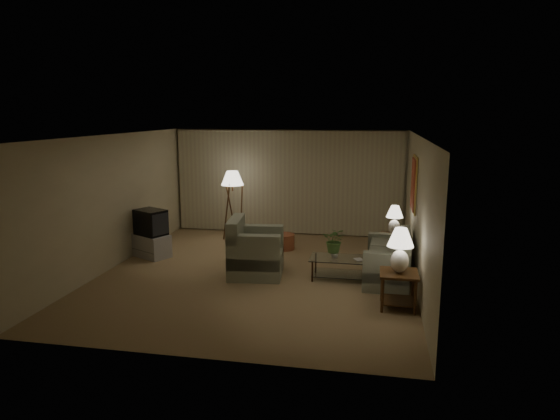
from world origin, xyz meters
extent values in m
plane|color=olive|center=(0.00, 0.00, 0.00)|extent=(7.00, 7.00, 0.00)
cube|color=beige|center=(0.00, 3.50, 1.35)|extent=(6.00, 0.04, 2.70)
cube|color=beige|center=(-3.00, 0.00, 1.35)|extent=(0.04, 7.00, 2.70)
cube|color=beige|center=(3.00, 0.00, 1.35)|extent=(0.04, 7.00, 2.70)
cube|color=white|center=(0.00, 0.00, 2.70)|extent=(6.00, 7.00, 0.04)
cube|color=beige|center=(0.00, 3.42, 1.35)|extent=(5.85, 0.12, 2.65)
cube|color=gold|center=(2.98, 0.80, 1.75)|extent=(0.03, 0.90, 1.10)
cube|color=maroon|center=(2.95, 0.80, 1.75)|extent=(0.02, 0.80, 1.00)
cube|color=gray|center=(2.50, 0.09, 0.19)|extent=(1.70, 0.97, 0.38)
cube|color=gray|center=(-0.01, -0.07, 0.23)|extent=(1.29, 1.24, 0.47)
cube|color=#391D0F|center=(2.65, -1.26, 0.58)|extent=(0.61, 0.61, 0.04)
cube|color=#391D0F|center=(2.65, -1.26, 0.12)|extent=(0.52, 0.52, 0.02)
cylinder|color=#391D0F|center=(2.40, -1.51, 0.28)|extent=(0.05, 0.05, 0.56)
cylinder|color=#391D0F|center=(2.40, -1.01, 0.28)|extent=(0.05, 0.05, 0.56)
cylinder|color=#391D0F|center=(2.90, -1.51, 0.28)|extent=(0.05, 0.05, 0.56)
cylinder|color=#391D0F|center=(2.90, -1.01, 0.28)|extent=(0.05, 0.05, 0.56)
cube|color=#391D0F|center=(2.65, 1.34, 0.58)|extent=(0.55, 0.47, 0.04)
cube|color=#391D0F|center=(2.65, 1.34, 0.12)|extent=(0.47, 0.40, 0.02)
cylinder|color=#391D0F|center=(2.42, 1.16, 0.28)|extent=(0.05, 0.05, 0.56)
cylinder|color=#391D0F|center=(2.42, 1.52, 0.28)|extent=(0.05, 0.05, 0.56)
cylinder|color=#391D0F|center=(2.88, 1.16, 0.28)|extent=(0.05, 0.05, 0.56)
cylinder|color=#391D0F|center=(2.88, 1.52, 0.28)|extent=(0.05, 0.05, 0.56)
ellipsoid|color=white|center=(2.65, -1.26, 0.79)|extent=(0.30, 0.30, 0.37)
cylinder|color=white|center=(2.65, -1.26, 1.01)|extent=(0.03, 0.03, 0.08)
cone|color=white|center=(2.65, -1.26, 1.18)|extent=(0.42, 0.42, 0.30)
ellipsoid|color=white|center=(2.65, 1.34, 0.76)|extent=(0.25, 0.25, 0.31)
cylinder|color=white|center=(2.65, 1.34, 0.95)|extent=(0.03, 0.03, 0.07)
cone|color=white|center=(2.65, 1.34, 1.09)|extent=(0.36, 0.36, 0.25)
cube|color=silver|center=(1.66, -0.01, 0.41)|extent=(1.21, 0.66, 0.02)
cube|color=silver|center=(1.66, -0.01, 0.10)|extent=(1.13, 0.57, 0.01)
cylinder|color=#3A2617|center=(1.13, -0.27, 0.20)|extent=(0.04, 0.04, 0.40)
cylinder|color=#3A2617|center=(1.13, 0.25, 0.20)|extent=(0.04, 0.04, 0.40)
cylinder|color=#3A2617|center=(2.20, -0.27, 0.20)|extent=(0.04, 0.04, 0.40)
cylinder|color=#3A2617|center=(2.20, 0.25, 0.20)|extent=(0.04, 0.04, 0.40)
cube|color=#AAAAAD|center=(-2.55, 0.71, 0.25)|extent=(1.18, 1.13, 0.50)
cube|color=black|center=(-2.55, 0.71, 0.78)|extent=(1.03, 0.99, 0.56)
cylinder|color=#391D0F|center=(-1.24, 2.61, 1.34)|extent=(0.04, 0.04, 0.25)
cone|color=white|center=(-1.24, 2.61, 1.54)|extent=(0.55, 0.55, 0.35)
cylinder|color=#B35E3C|center=(0.17, 1.88, 0.18)|extent=(0.57, 0.57, 0.35)
imported|color=silver|center=(1.51, -0.01, 0.48)|extent=(0.18, 0.18, 0.14)
imported|color=#4C7B36|center=(1.51, -0.01, 0.80)|extent=(0.47, 0.41, 0.49)
imported|color=olive|center=(1.91, -0.11, 0.42)|extent=(0.23, 0.25, 0.02)
camera|label=1|loc=(2.21, -9.16, 3.14)|focal=32.00mm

